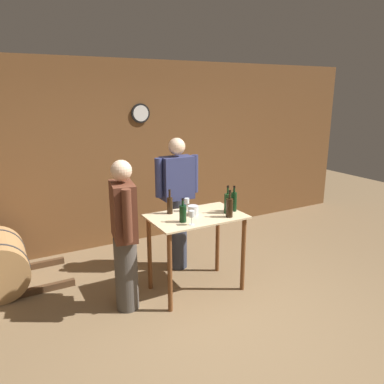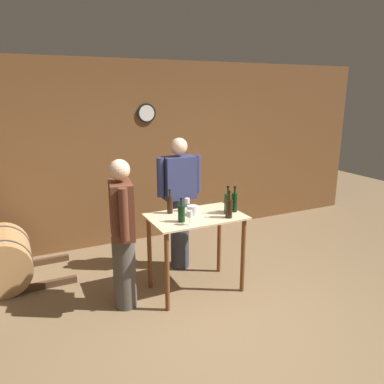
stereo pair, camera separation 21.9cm
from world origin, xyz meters
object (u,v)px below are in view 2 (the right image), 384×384
(wine_bottle_far_right, at_px, (234,202))
(wine_glass_near_left, at_px, (190,214))
(wine_bottle_right, at_px, (228,203))
(wine_glass_near_center, at_px, (187,202))
(person_host, at_px, (123,232))
(wine_bottle_far_left, at_px, (181,213))
(wine_bottle_left, at_px, (170,204))
(ice_bucket, at_px, (193,210))
(wine_bottle_center, at_px, (229,208))
(person_visitor_with_scarf, at_px, (179,201))

(wine_bottle_far_right, height_order, wine_glass_near_left, wine_bottle_far_right)
(wine_bottle_far_right, bearing_deg, wine_bottle_right, -165.92)
(wine_glass_near_left, relative_size, wine_glass_near_center, 0.99)
(wine_glass_near_left, distance_m, person_host, 0.71)
(wine_bottle_far_left, distance_m, wine_glass_near_left, 0.13)
(wine_glass_near_left, bearing_deg, wine_bottle_left, 94.65)
(wine_bottle_left, height_order, wine_bottle_far_right, wine_bottle_far_right)
(ice_bucket, bearing_deg, wine_bottle_center, -38.79)
(wine_bottle_center, bearing_deg, wine_bottle_far_right, 42.74)
(wine_bottle_far_right, distance_m, wine_glass_near_left, 0.68)
(wine_glass_near_center, bearing_deg, wine_glass_near_left, -112.02)
(wine_bottle_right, relative_size, wine_glass_near_center, 2.06)
(ice_bucket, height_order, person_host, person_host)
(wine_bottle_far_left, relative_size, wine_bottle_center, 0.85)
(wine_bottle_far_left, xyz_separation_m, wine_glass_near_left, (0.04, -0.12, 0.01))
(wine_bottle_far_left, distance_m, wine_bottle_far_right, 0.69)
(wine_bottle_far_left, bearing_deg, wine_glass_near_center, 55.53)
(wine_bottle_right, height_order, ice_bucket, wine_bottle_right)
(wine_glass_near_left, bearing_deg, person_host, 159.55)
(wine_bottle_far_right, distance_m, person_visitor_with_scarf, 0.80)
(wine_bottle_left, distance_m, wine_bottle_right, 0.66)
(wine_bottle_left, relative_size, person_host, 0.18)
(wine_bottle_center, xyz_separation_m, wine_glass_near_center, (-0.31, 0.41, 0.00))
(wine_glass_near_left, xyz_separation_m, ice_bucket, (0.17, 0.28, -0.06))
(person_host, xyz_separation_m, person_visitor_with_scarf, (0.91, 0.62, 0.06))
(wine_bottle_far_right, relative_size, person_visitor_with_scarf, 0.18)
(wine_bottle_center, xyz_separation_m, person_host, (-1.14, 0.22, -0.17))
(wine_glass_near_center, height_order, person_visitor_with_scarf, person_visitor_with_scarf)
(wine_bottle_left, height_order, wine_glass_near_center, wine_bottle_left)
(wine_bottle_left, bearing_deg, wine_glass_near_left, -85.35)
(wine_bottle_right, distance_m, wine_bottle_far_right, 0.11)
(wine_bottle_left, bearing_deg, wine_bottle_right, -26.95)
(wine_bottle_right, relative_size, wine_glass_near_left, 2.09)
(wine_bottle_far_left, bearing_deg, wine_bottle_center, -10.92)
(wine_bottle_far_right, relative_size, ice_bucket, 2.46)
(wine_bottle_left, relative_size, ice_bucket, 2.31)
(wine_bottle_center, height_order, person_host, person_host)
(ice_bucket, xyz_separation_m, person_host, (-0.82, -0.03, -0.11))
(person_host, bearing_deg, wine_bottle_center, -11.02)
(wine_glass_near_center, bearing_deg, wine_bottle_center, -52.71)
(wine_bottle_left, distance_m, person_visitor_with_scarf, 0.52)
(wine_bottle_right, relative_size, person_visitor_with_scarf, 0.19)
(wine_glass_near_center, xyz_separation_m, person_visitor_with_scarf, (0.09, 0.43, -0.12))
(wine_bottle_right, bearing_deg, ice_bucket, 161.42)
(wine_bottle_far_left, height_order, wine_glass_near_center, wine_bottle_far_left)
(wine_bottle_far_right, bearing_deg, wine_bottle_center, -137.26)
(wine_bottle_left, relative_size, wine_bottle_center, 0.93)
(wine_bottle_left, xyz_separation_m, person_host, (-0.61, -0.20, -0.17))
(person_visitor_with_scarf, bearing_deg, wine_bottle_left, -126.05)
(wine_bottle_center, xyz_separation_m, wine_bottle_far_right, (0.17, 0.15, 0.01))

